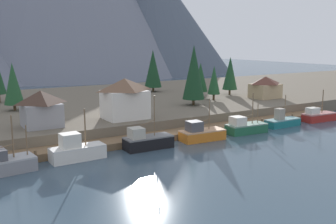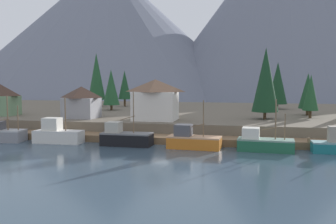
% 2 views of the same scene
% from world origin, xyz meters
% --- Properties ---
extents(ground_plane, '(400.00, 400.00, 1.00)m').
position_xyz_m(ground_plane, '(0.00, 20.00, -0.50)').
color(ground_plane, '#384C5B').
extents(dock, '(80.00, 4.00, 1.60)m').
position_xyz_m(dock, '(0.00, 1.99, 0.50)').
color(dock, brown).
rests_on(dock, ground_plane).
extents(shoreline_bank, '(400.00, 56.00, 2.50)m').
position_xyz_m(shoreline_bank, '(0.00, 32.00, 1.25)').
color(shoreline_bank, '#665B4C').
rests_on(shoreline_bank, ground_plane).
extents(mountain_east_peak, '(83.16, 83.16, 57.72)m').
position_xyz_m(mountain_east_peak, '(68.67, 129.08, 28.86)').
color(mountain_east_peak, '#475160').
rests_on(mountain_east_peak, ground_plane).
extents(fishing_boat_grey, '(6.72, 3.80, 6.85)m').
position_xyz_m(fishing_boat_grey, '(-24.04, -2.08, 1.13)').
color(fishing_boat_grey, gray).
rests_on(fishing_boat_grey, ground_plane).
extents(fishing_boat_white, '(7.15, 2.79, 6.69)m').
position_xyz_m(fishing_boat_white, '(-15.19, -1.53, 1.31)').
color(fishing_boat_white, silver).
rests_on(fishing_boat_white, ground_plane).
extents(fishing_boat_black, '(7.17, 2.99, 7.72)m').
position_xyz_m(fishing_boat_black, '(-4.74, -1.63, 1.15)').
color(fishing_boat_black, black).
rests_on(fishing_boat_black, ground_plane).
extents(fishing_boat_orange, '(7.29, 3.39, 6.53)m').
position_xyz_m(fishing_boat_orange, '(4.84, -1.82, 1.11)').
color(fishing_boat_orange, '#CC6B1E').
rests_on(fishing_boat_orange, ground_plane).
extents(fishing_boat_green, '(7.27, 3.31, 6.77)m').
position_xyz_m(fishing_boat_green, '(14.09, -1.78, 1.07)').
color(fishing_boat_green, '#1E5B3D').
rests_on(fishing_boat_green, ground_plane).
extents(fishing_boat_teal, '(7.12, 2.46, 5.84)m').
position_xyz_m(fishing_boat_teal, '(23.57, -1.35, 0.95)').
color(fishing_boat_teal, '#196B70').
rests_on(fishing_boat_teal, ground_plane).
extents(fishing_boat_red, '(7.23, 2.96, 6.13)m').
position_xyz_m(fishing_boat_red, '(33.37, -1.60, 1.00)').
color(fishing_boat_red, maroon).
rests_on(fishing_boat_red, ground_plane).
extents(house_grey, '(5.76, 5.40, 5.55)m').
position_xyz_m(house_grey, '(-16.60, 9.95, 5.34)').
color(house_grey, gray).
rests_on(house_grey, shoreline_bank).
extents(house_white, '(7.31, 5.75, 6.80)m').
position_xyz_m(house_white, '(-3.01, 9.10, 5.97)').
color(house_white, silver).
rests_on(house_white, shoreline_bank).
extents(house_tan, '(6.50, 5.13, 4.99)m').
position_xyz_m(house_tan, '(34.78, 14.13, 5.05)').
color(house_tan, tan).
rests_on(house_tan, shoreline_bank).
extents(conifer_near_right, '(3.62, 3.62, 9.20)m').
position_xyz_m(conifer_near_right, '(31.56, 22.74, 7.75)').
color(conifer_near_right, '#4C3823').
rests_on(conifer_near_right, shoreline_bank).
extents(conifer_mid_left, '(3.39, 3.39, 7.98)m').
position_xyz_m(conifer_mid_left, '(23.08, 23.28, 7.13)').
color(conifer_mid_left, '#4C3823').
rests_on(conifer_mid_left, shoreline_bank).
extents(conifer_mid_right, '(4.42, 4.42, 10.74)m').
position_xyz_m(conifer_mid_right, '(18.63, 37.80, 8.45)').
color(conifer_mid_right, '#4C3823').
rests_on(conifer_mid_right, shoreline_bank).
extents(conifer_back_left, '(3.62, 3.62, 9.00)m').
position_xyz_m(conifer_back_left, '(-17.43, 26.99, 7.58)').
color(conifer_back_left, '#4C3823').
rests_on(conifer_back_left, shoreline_bank).
extents(conifer_centre, '(2.77, 2.77, 7.65)m').
position_xyz_m(conifer_centre, '(22.78, 17.85, 6.97)').
color(conifer_centre, '#4C3823').
rests_on(conifer_centre, shoreline_bank).
extents(conifer_far_left, '(4.49, 4.49, 12.19)m').
position_xyz_m(conifer_far_left, '(14.93, 14.53, 9.23)').
color(conifer_far_left, '#4C3823').
rests_on(conifer_far_left, shoreline_bank).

